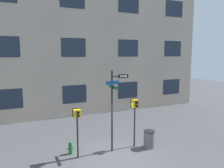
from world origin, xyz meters
TOP-DOWN VIEW (x-y plane):
  - ground_plane at (0.00, 0.00)m, footprint 60.00×60.00m
  - building_facade at (-0.00, 7.97)m, footprint 24.00×0.63m
  - street_sign_pole at (0.22, 0.66)m, footprint 1.25×1.03m
  - pedestrian_signal_left at (-1.68, 0.63)m, footprint 0.40×0.40m
  - pedestrian_signal_right at (1.48, 0.69)m, footprint 0.38×0.40m
  - fire_hydrant at (-1.91, 1.21)m, footprint 0.36×0.20m
  - trash_bin at (2.14, 0.25)m, footprint 0.61×0.61m

SIDE VIEW (x-z plane):
  - ground_plane at x=0.00m, z-range 0.00..0.00m
  - fire_hydrant at x=-1.91m, z-range -0.01..0.64m
  - trash_bin at x=2.14m, z-range 0.00..0.93m
  - pedestrian_signal_left at x=-1.68m, z-range 0.70..3.13m
  - pedestrian_signal_right at x=1.48m, z-range 0.75..3.37m
  - street_sign_pole at x=0.22m, z-range 0.39..4.60m
  - building_facade at x=0.00m, z-range 0.00..14.67m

